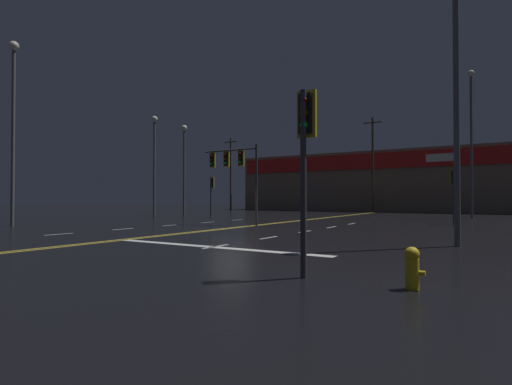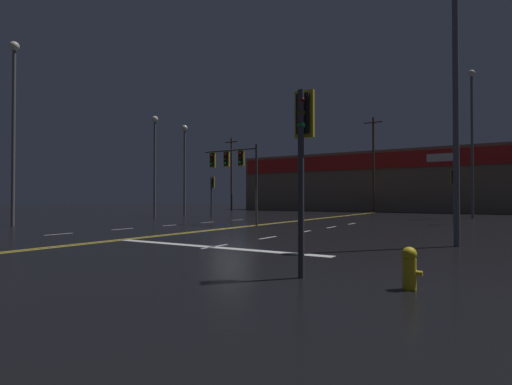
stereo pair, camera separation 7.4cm
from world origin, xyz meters
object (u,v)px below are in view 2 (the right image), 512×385
traffic_signal_corner_northwest (212,187)px  streetlight_far_left (455,32)px  streetlight_far_right (14,110)px  streetlight_near_right (185,157)px  traffic_signal_median (233,164)px  streetlight_median_approach (155,152)px  traffic_signal_corner_southeast (303,139)px  streetlight_near_left (472,127)px  traffic_signal_corner_northeast (454,184)px  fire_hydrant (410,267)px

traffic_signal_corner_northwest → streetlight_far_left: (20.71, -13.04, 4.71)m
streetlight_far_right → streetlight_near_right: bearing=92.7°
streetlight_far_left → traffic_signal_corner_northwest: bearing=147.8°
streetlight_near_right → streetlight_far_right: bearing=-87.3°
traffic_signal_median → streetlight_median_approach: streetlight_median_approach is taller
traffic_signal_corner_southeast → streetlight_near_left: (1.40, 29.87, 4.73)m
traffic_signal_corner_northeast → streetlight_far_left: 13.65m
traffic_signal_median → traffic_signal_corner_southeast: traffic_signal_median is taller
traffic_signal_corner_northwest → streetlight_near_right: bearing=178.6°
traffic_signal_corner_southeast → streetlight_near_right: streetlight_near_right is taller
traffic_signal_corner_northwest → fire_hydrant: size_ratio=4.72×
streetlight_near_right → streetlight_median_approach: streetlight_median_approach is taller
streetlight_far_left → fire_hydrant: bearing=-90.7°
streetlight_far_left → fire_hydrant: size_ratio=15.65×
traffic_signal_median → traffic_signal_corner_northwest: (-7.73, 7.77, -1.18)m
streetlight_near_right → streetlight_median_approach: bearing=-95.9°
streetlight_near_left → streetlight_far_left: bearing=-88.0°
traffic_signal_corner_northeast → traffic_signal_median: bearing=-147.6°
traffic_signal_median → traffic_signal_corner_northeast: size_ratio=1.41×
traffic_signal_median → streetlight_near_left: 21.29m
streetlight_near_left → fire_hydrant: 30.75m
traffic_signal_corner_southeast → traffic_signal_corner_northeast: (0.93, 20.29, -0.30)m
streetlight_near_left → streetlight_median_approach: (-23.61, -12.60, -1.89)m
traffic_signal_median → streetlight_far_right: (-10.30, -7.92, 3.05)m
traffic_signal_corner_northwest → streetlight_near_right: (-3.32, 0.08, 2.90)m
streetlight_near_right → fire_hydrant: bearing=-40.9°
streetlight_far_right → fire_hydrant: streetlight_far_right is taller
traffic_signal_corner_northwest → fire_hydrant: traffic_signal_corner_northwest is taller
traffic_signal_median → streetlight_far_right: size_ratio=0.45×
traffic_signal_corner_northwest → traffic_signal_corner_northeast: 19.46m
streetlight_near_left → streetlight_far_right: size_ratio=1.12×
streetlight_median_approach → fire_hydrant: bearing=-35.4°
traffic_signal_corner_northeast → streetlight_near_right: (-22.78, 0.40, 2.97)m
traffic_signal_corner_southeast → streetlight_near_right: size_ratio=0.45×
traffic_signal_corner_northeast → streetlight_near_left: bearing=87.2°
traffic_signal_corner_northwest → streetlight_median_approach: (-3.68, -3.35, 3.06)m
traffic_signal_corner_northeast → streetlight_near_left: (0.47, 9.57, 5.03)m
traffic_signal_corner_southeast → traffic_signal_corner_northwest: (-18.53, 20.61, -0.22)m
streetlight_near_right → traffic_signal_corner_northwest: bearing=-1.4°
traffic_signal_corner_southeast → streetlight_far_left: 9.07m
traffic_signal_median → streetlight_far_left: (12.98, -5.27, 3.52)m
streetlight_near_right → streetlight_median_approach: size_ratio=0.97×
traffic_signal_corner_northeast → streetlight_near_right: size_ratio=0.41×
traffic_signal_median → traffic_signal_corner_northeast: 13.96m
traffic_signal_corner_northwest → streetlight_far_right: size_ratio=0.33×
streetlight_near_right → streetlight_near_left: bearing=21.5°
streetlight_far_right → traffic_signal_corner_northeast: bearing=34.9°
traffic_signal_corner_northeast → streetlight_median_approach: bearing=-172.5°
traffic_signal_corner_southeast → fire_hydrant: (2.09, -0.03, -2.45)m
streetlight_far_right → traffic_signal_median: bearing=37.6°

